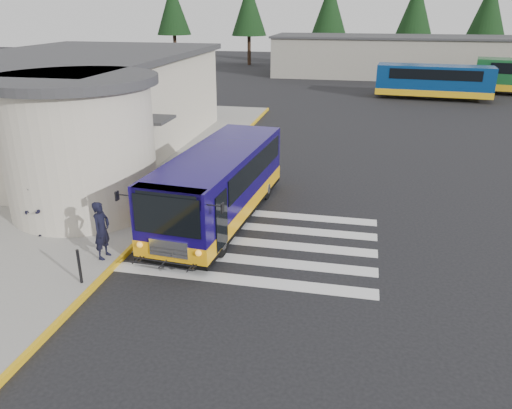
% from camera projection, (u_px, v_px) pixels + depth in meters
% --- Properties ---
extents(ground, '(140.00, 140.00, 0.00)m').
position_uv_depth(ground, '(271.00, 233.00, 16.78)').
color(ground, black).
rests_on(ground, ground).
extents(sidewalk, '(10.00, 34.00, 0.15)m').
position_uv_depth(sidewalk, '(88.00, 177.00, 22.12)').
color(sidewalk, gray).
rests_on(sidewalk, ground).
extents(curb_strip, '(0.12, 34.00, 0.16)m').
position_uv_depth(curb_strip, '(194.00, 184.00, 21.17)').
color(curb_strip, gold).
rests_on(curb_strip, ground).
extents(station_building, '(12.70, 18.70, 4.80)m').
position_uv_depth(station_building, '(78.00, 107.00, 24.19)').
color(station_building, '#BDB2A0').
rests_on(station_building, ground).
extents(crosswalk, '(8.00, 5.35, 0.01)m').
position_uv_depth(crosswalk, '(251.00, 242.00, 16.15)').
color(crosswalk, silver).
rests_on(crosswalk, ground).
extents(depot_building, '(26.40, 8.40, 4.20)m').
position_uv_depth(depot_building, '(398.00, 56.00, 53.00)').
color(depot_building, gray).
rests_on(depot_building, ground).
extents(tree_line, '(58.40, 4.40, 10.00)m').
position_uv_depth(tree_line, '(401.00, 9.00, 58.49)').
color(tree_line, black).
rests_on(tree_line, ground).
extents(transit_bus, '(3.43, 9.01, 2.50)m').
position_uv_depth(transit_bus, '(219.00, 188.00, 17.49)').
color(transit_bus, '#110753').
rests_on(transit_bus, ground).
extents(pedestrian_a, '(0.48, 0.68, 1.76)m').
position_uv_depth(pedestrian_a, '(102.00, 230.00, 14.56)').
color(pedestrian_a, black).
rests_on(pedestrian_a, sidewalk).
extents(pedestrian_b, '(1.02, 1.03, 1.68)m').
position_uv_depth(pedestrian_b, '(36.00, 210.00, 16.07)').
color(pedestrian_b, black).
rests_on(pedestrian_b, sidewalk).
extents(bollard, '(0.08, 0.08, 0.99)m').
position_uv_depth(bollard, '(79.00, 266.00, 13.33)').
color(bollard, black).
rests_on(bollard, sidewalk).
extents(far_bus_a, '(9.19, 3.31, 2.32)m').
position_uv_depth(far_bus_a, '(434.00, 80.00, 40.34)').
color(far_bus_a, navy).
rests_on(far_bus_a, ground).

